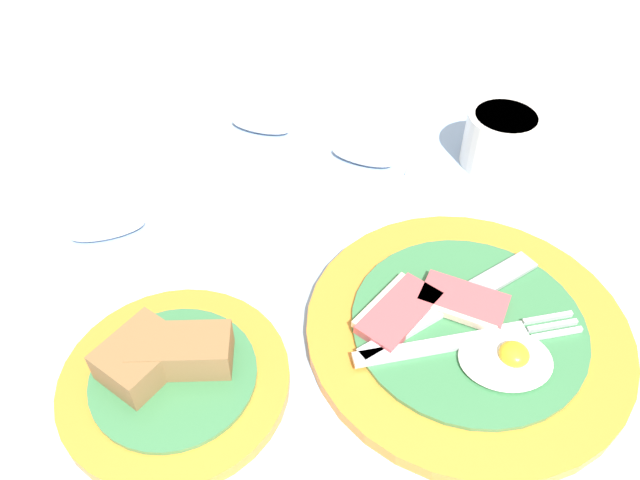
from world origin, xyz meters
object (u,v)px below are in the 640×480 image
Objects in this scene: bread_plate at (172,374)px; sugar_cup at (501,138)px; breakfast_plate at (466,329)px; teaspoon_by_saucer at (137,224)px; teaspoon_near_cup at (386,163)px; teaspoon_stray at (283,131)px.

sugar_cup reaches higher than bread_plate.
bread_plate is (-0.23, -0.04, 0.00)m from breakfast_plate.
sugar_cup is 0.38m from teaspoon_by_saucer.
bread_plate is 0.96× the size of teaspoon_near_cup.
sugar_cup is 0.24m from teaspoon_stray.
teaspoon_near_cup is at bearing 99.62° from breakfast_plate.
teaspoon_by_saucer is (-0.06, 0.18, -0.01)m from bread_plate.
breakfast_plate is at bearing 138.22° from teaspoon_by_saucer.
teaspoon_near_cup is (-0.04, 0.23, -0.00)m from breakfast_plate.
breakfast_plate is 0.32m from teaspoon_by_saucer.
bread_plate is 0.94× the size of teaspoon_stray.
sugar_cup reaches higher than teaspoon_stray.
breakfast_plate reaches higher than teaspoon_stray.
teaspoon_by_saucer is at bearing 44.22° from teaspoon_near_cup.
teaspoon_by_saucer is (-0.29, 0.14, -0.00)m from breakfast_plate.
teaspoon_stray is at bearing -4.90° from teaspoon_near_cup.
teaspoon_near_cup is at bearing -178.16° from sugar_cup.
breakfast_plate is at bearing 138.32° from teaspoon_stray.
bread_plate is 2.24× the size of sugar_cup.
teaspoon_stray is (0.14, 0.15, 0.00)m from teaspoon_by_saucer.
bread_plate is at bearing -171.28° from breakfast_plate.
sugar_cup is (0.32, 0.27, 0.02)m from bread_plate.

